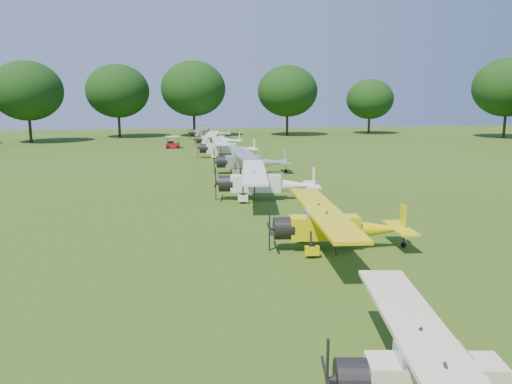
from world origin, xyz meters
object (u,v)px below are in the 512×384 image
aircraft_3 (263,181)px  golf_cart (172,144)px  aircraft_2 (335,223)px  aircraft_6 (217,138)px  aircraft_5 (225,146)px  aircraft_7 (208,132)px  aircraft_4 (249,159)px  aircraft_1 (455,374)px

aircraft_3 → golf_cart: bearing=107.9°
aircraft_2 → aircraft_6: bearing=96.4°
aircraft_5 → aircraft_7: (-0.24, 25.14, 0.00)m
aircraft_4 → aircraft_7: bearing=92.8°
aircraft_1 → aircraft_5: (0.01, 47.28, 0.19)m
aircraft_2 → golf_cart: aircraft_2 is taller
aircraft_3 → aircraft_4: size_ratio=1.02×
aircraft_3 → golf_cart: (-6.04, 35.42, -0.73)m
aircraft_7 → golf_cart: 14.80m
aircraft_5 → aircraft_1: bearing=-87.6°
golf_cart → aircraft_7: bearing=67.8°
aircraft_5 → aircraft_7: bearing=93.0°
aircraft_3 → aircraft_7: 49.06m
aircraft_5 → aircraft_6: size_ratio=1.04×
aircraft_1 → aircraft_5: size_ratio=0.85×
aircraft_2 → aircraft_3: aircraft_3 is taller
aircraft_3 → aircraft_5: (-0.11, 23.92, -0.02)m
aircraft_2 → aircraft_6: size_ratio=0.99×
aircraft_4 → aircraft_5: bearing=95.3°
golf_cart → aircraft_6: bearing=7.1°
aircraft_1 → aircraft_7: (-0.22, 72.42, 0.19)m
aircraft_6 → aircraft_4: bearing=-79.9°
aircraft_7 → aircraft_3: bearing=-82.0°
aircraft_1 → aircraft_7: 72.42m
aircraft_3 → aircraft_4: aircraft_3 is taller
aircraft_4 → aircraft_7: 37.32m
aircraft_6 → aircraft_7: (-0.27, 12.94, 0.06)m
aircraft_3 → aircraft_4: 11.78m
aircraft_2 → aircraft_6: (-1.29, 47.48, 0.01)m
aircraft_1 → aircraft_7: bearing=100.2°
aircraft_4 → golf_cart: size_ratio=5.66×
golf_cart → aircraft_4: bearing=-73.4°
aircraft_6 → aircraft_5: bearing=-82.1°
aircraft_3 → aircraft_7: aircraft_3 is taller
aircraft_5 → aircraft_6: aircraft_5 is taller
aircraft_1 → aircraft_3: size_ratio=0.84×
aircraft_1 → aircraft_4: aircraft_4 is taller
aircraft_7 → golf_cart: bearing=-105.0°
aircraft_5 → aircraft_3: bearing=-87.3°
aircraft_1 → aircraft_6: (0.05, 59.47, 0.13)m
aircraft_1 → aircraft_2: size_ratio=0.90×
aircraft_4 → aircraft_6: (-0.86, 24.36, -0.06)m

